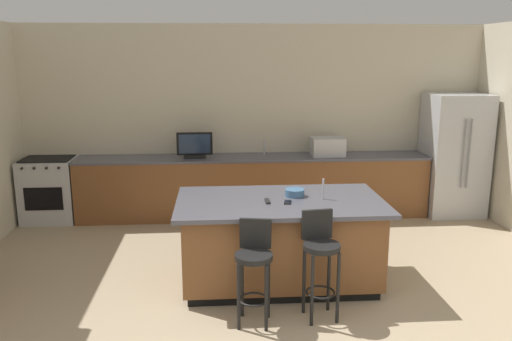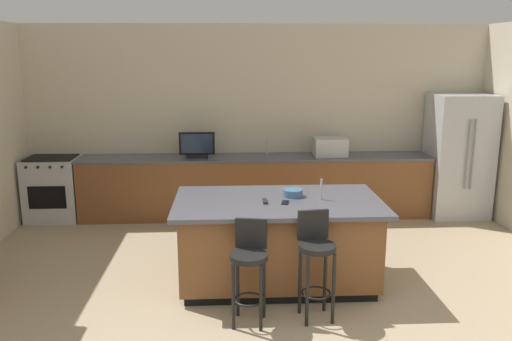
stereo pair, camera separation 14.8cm
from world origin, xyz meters
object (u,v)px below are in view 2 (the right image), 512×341
Objects in this scene: bar_stool_left at (249,263)px; microwave at (330,147)px; kitchen_island at (278,241)px; bar_stool_right at (316,255)px; fruit_bowl at (293,193)px; cell_phone at (285,202)px; range_oven at (54,188)px; tv_monitor at (197,146)px; refrigerator at (458,156)px; tv_remote at (265,201)px.

microwave is at bearing 77.42° from bar_stool_left.
kitchen_island is 2.26× the size of bar_stool_left.
kitchen_island is 0.82m from bar_stool_right.
fruit_bowl reaches higher than cell_phone.
bar_stool_right is 4.85× the size of fruit_bowl.
fruit_bowl is (3.26, -2.22, 0.49)m from range_oven.
microwave is at bearing 0.02° from range_oven.
range_oven is 0.98× the size of bar_stool_left.
fruit_bowl is (-0.11, 0.90, 0.35)m from bar_stool_right.
cell_phone is at bearing -113.68° from fruit_bowl.
range_oven is at bearing 178.63° from tv_monitor.
tv_monitor is (-1.96, -0.05, 0.04)m from microwave.
bar_stool_right is at bearing -67.70° from tv_monitor.
microwave is at bearing 1.51° from tv_monitor.
tv_monitor is at bearing -178.49° from microwave.
microwave is at bearing 69.38° from bar_stool_right.
tv_monitor is at bearing 104.50° from bar_stool_right.
bar_stool_left reaches higher than cell_phone.
cell_phone is at bearing -139.94° from refrigerator.
bar_stool_right is at bearing 15.61° from bar_stool_left.
refrigerator is 3.85m from tv_remote.
bar_stool_right is (0.61, 0.06, 0.04)m from bar_stool_left.
fruit_bowl reaches higher than kitchen_island.
fruit_bowl is (0.17, 0.14, 0.49)m from kitchen_island.
range_oven is 3.84m from tv_remote.
tv_monitor is (-3.88, 0.02, 0.18)m from refrigerator.
range_oven is 4.12m from microwave.
kitchen_island is 0.54m from fruit_bowl.
cell_phone is 0.88× the size of tv_remote.
tv_monitor is at bearing 109.38° from tv_remote.
refrigerator is at bearing 50.66° from cell_phone.
bar_stool_right reaches higher than range_oven.
range_oven is at bearing 152.66° from cell_phone.
tv_monitor is at bearing 179.75° from refrigerator.
tv_remote reaches higher than cell_phone.
tv_monitor is at bearing 117.86° from fruit_bowl.
tv_monitor is at bearing 112.93° from kitchen_island.
bar_stool_left is 0.95× the size of bar_stool_right.
tv_monitor is at bearing -1.37° from range_oven.
cell_phone is (-0.22, 0.65, 0.32)m from bar_stool_right.
range_oven is 5.51× the size of tv_remote.
range_oven reaches higher than kitchen_island.
kitchen_island is at bearing -141.85° from refrigerator.
tv_remote is at bearing -146.89° from fruit_bowl.
bar_stool_left reaches higher than kitchen_island.
microwave is 3.22m from bar_stool_right.
range_oven is (-3.09, 2.35, -0.00)m from kitchen_island.
tv_monitor reaches higher than bar_stool_left.
tv_remote is (-0.42, 0.69, 0.32)m from bar_stool_right.
bar_stool_right is at bearing -82.95° from fruit_bowl.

